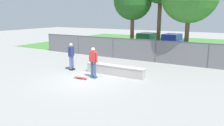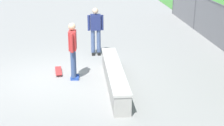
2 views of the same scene
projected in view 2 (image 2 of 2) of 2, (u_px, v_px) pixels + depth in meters
name	position (u px, v px, depth m)	size (l,w,h in m)	color
ground_plane	(57.00, 78.00, 10.99)	(80.00, 80.00, 0.00)	gray
concrete_ledge	(114.00, 77.00, 10.24)	(3.92, 0.51, 0.61)	#A8A59E
skateboarder	(73.00, 49.00, 10.58)	(0.60, 0.30, 1.82)	#2647A5
skateboard	(58.00, 71.00, 11.36)	(0.81, 0.26, 0.09)	red
bystander	(96.00, 29.00, 12.87)	(0.27, 0.60, 1.82)	black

